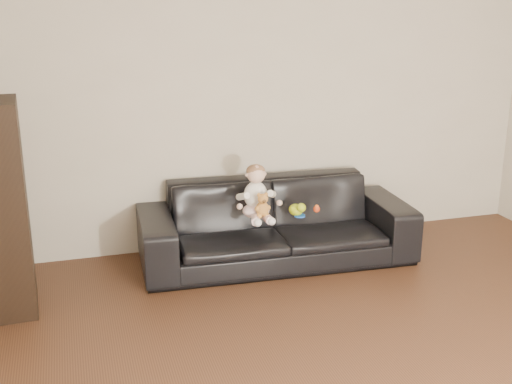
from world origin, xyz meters
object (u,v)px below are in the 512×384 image
object	(u,v)px
sofa	(276,223)
teddy_bear	(263,205)
toy_green	(296,210)
toy_blue_disc	(300,216)
baby	(256,195)
toy_rattle	(317,209)

from	to	relation	value
sofa	teddy_bear	bearing A→B (deg)	-124.95
sofa	teddy_bear	world-z (taller)	teddy_bear
teddy_bear	toy_green	size ratio (longest dim) A/B	1.42
toy_green	toy_blue_disc	world-z (taller)	toy_green
baby	toy_green	distance (m)	0.37
sofa	baby	xyz separation A→B (m)	(-0.21, -0.12, 0.31)
sofa	baby	distance (m)	0.39
sofa	toy_rattle	distance (m)	0.37
toy_rattle	toy_blue_disc	xyz separation A→B (m)	(-0.17, -0.06, -0.02)
toy_green	sofa	bearing A→B (deg)	128.78
sofa	toy_green	distance (m)	0.25
baby	toy_green	xyz separation A→B (m)	(0.33, -0.03, -0.15)
toy_green	toy_rattle	bearing A→B (deg)	6.70
toy_green	baby	bearing A→B (deg)	174.85
sofa	baby	bearing A→B (deg)	-146.96
sofa	toy_blue_disc	world-z (taller)	sofa
baby	teddy_bear	distance (m)	0.14
toy_blue_disc	teddy_bear	bearing A→B (deg)	-168.37
toy_rattle	baby	bearing A→B (deg)	179.23
toy_blue_disc	toy_rattle	bearing A→B (deg)	18.61
sofa	toy_green	bearing A→B (deg)	-48.56
toy_green	toy_blue_disc	size ratio (longest dim) A/B	1.54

